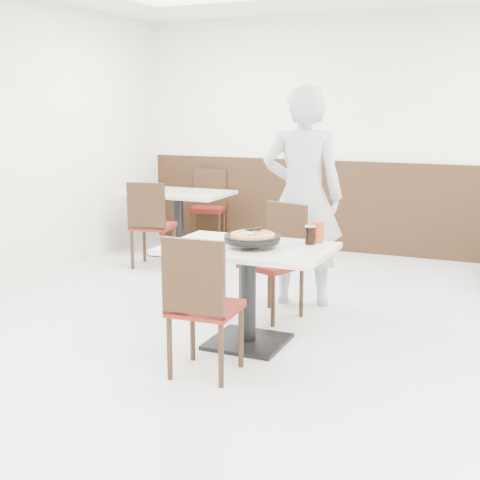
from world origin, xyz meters
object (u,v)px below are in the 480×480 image
at_px(pizza_pan, 252,241).
at_px(main_table, 248,295).
at_px(chair_near, 206,305).
at_px(red_cup, 317,232).
at_px(bg_chair_left_near, 153,224).
at_px(chair_far, 271,262).
at_px(bg_table_left, 179,223).
at_px(cola_glass, 310,236).
at_px(diner_person, 303,197).
at_px(pizza, 253,238).
at_px(side_plate, 192,243).
at_px(bg_chair_left_far, 208,207).

bearing_deg(pizza_pan, main_table, 146.49).
bearing_deg(chair_near, red_cup, 60.94).
distance_m(red_cup, bg_chair_left_near, 2.80).
distance_m(chair_far, red_cup, 0.70).
bearing_deg(red_cup, bg_table_left, 137.42).
xyz_separation_m(pizza_pan, bg_chair_left_near, (-1.95, 1.87, -0.32)).
distance_m(cola_glass, diner_person, 1.01).
bearing_deg(pizza_pan, pizza, 108.04).
relative_size(pizza, cola_glass, 2.63).
height_order(main_table, chair_near, chair_near).
relative_size(main_table, pizza_pan, 3.07).
distance_m(side_plate, bg_table_left, 3.06).
height_order(pizza_pan, bg_chair_left_near, bg_chair_left_near).
xyz_separation_m(pizza_pan, red_cup, (0.38, 0.35, 0.04)).
relative_size(pizza_pan, bg_table_left, 0.33).
height_order(chair_far, red_cup, chair_far).
relative_size(pizza_pan, red_cup, 2.44).
relative_size(pizza, side_plate, 1.86).
relative_size(main_table, side_plate, 6.53).
height_order(cola_glass, bg_chair_left_near, bg_chair_left_near).
xyz_separation_m(chair_far, side_plate, (-0.33, -0.79, 0.28)).
bearing_deg(side_plate, pizza, 15.57).
bearing_deg(chair_far, side_plate, 87.83).
relative_size(chair_near, bg_chair_left_near, 1.00).
distance_m(main_table, chair_near, 0.63).
xyz_separation_m(cola_glass, bg_chair_left_near, (-2.30, 1.61, -0.34)).
height_order(pizza, cola_glass, cola_glass).
relative_size(diner_person, bg_chair_left_near, 2.04).
bearing_deg(bg_chair_left_near, main_table, -54.21).
bearing_deg(chair_near, bg_table_left, 118.36).
relative_size(diner_person, bg_table_left, 1.61).
bearing_deg(chair_far, red_cup, 165.65).
relative_size(chair_near, chair_far, 1.00).
bearing_deg(diner_person, chair_near, 73.93).
height_order(pizza_pan, side_plate, pizza_pan).
height_order(main_table, diner_person, diner_person).
bearing_deg(side_plate, chair_near, -54.44).
distance_m(pizza, bg_table_left, 3.22).
xyz_separation_m(pizza, bg_table_left, (-1.98, 2.50, -0.44)).
bearing_deg(bg_chair_left_far, pizza, 106.28).
relative_size(side_plate, cola_glass, 1.41).
xyz_separation_m(bg_chair_left_near, bg_chair_left_far, (0.02, 1.32, 0.00)).
bearing_deg(cola_glass, bg_table_left, 135.90).
bearing_deg(bg_chair_left_near, pizza_pan, -54.00).
xyz_separation_m(side_plate, diner_person, (0.44, 1.27, 0.21)).
distance_m(main_table, diner_person, 1.31).
xyz_separation_m(chair_near, side_plate, (-0.37, 0.51, 0.28)).
bearing_deg(bg_chair_left_near, red_cup, -43.25).
relative_size(main_table, diner_person, 0.62).
xyz_separation_m(pizza, side_plate, (-0.44, -0.12, -0.05)).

